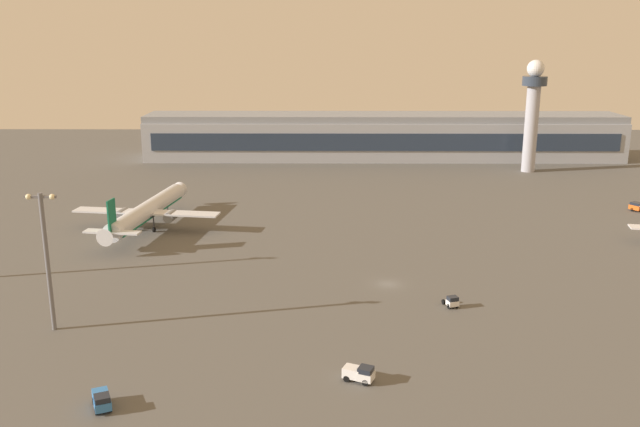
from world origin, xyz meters
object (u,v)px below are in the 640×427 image
Objects in this scene: control_tower at (533,108)px; apron_light_east at (46,252)px; airplane_far_stand at (147,211)px; pushback_tug at (452,302)px; maintenance_van at (102,400)px; cargo_loader at (359,373)px.

control_tower is 169.32m from apron_light_east.
airplane_far_stand is 2.05× the size of apron_light_east.
control_tower is 10.60× the size of pushback_tug.
maintenance_van is 0.21× the size of apron_light_east.
apron_light_east reaches higher than maintenance_van.
control_tower is 8.05× the size of cargo_loader.
control_tower is 158.36m from cargo_loader.
apron_light_east is (-14.99, 23.35, 11.71)m from maintenance_van.
maintenance_van is 30.12m from apron_light_east.
cargo_loader is 30.77m from pushback_tug.
airplane_far_stand is 57.54m from apron_light_east.
maintenance_van is 1.00× the size of cargo_loader.
cargo_loader is (32.53, 7.12, 0.00)m from maintenance_van.
control_tower is at bearing -129.40° from pushback_tug.
apron_light_east is at bearing -131.17° from control_tower.
control_tower is 0.81× the size of airplane_far_stand.
maintenance_van is at bearing 15.59° from pushback_tug.
maintenance_van is 33.30m from cargo_loader.
apron_light_east is (-47.52, 16.24, 11.71)m from cargo_loader.
airplane_far_stand is at bearing -54.37° from pushback_tug.
cargo_loader reaches higher than pushback_tug.
airplane_far_stand is 81.62m from maintenance_van.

